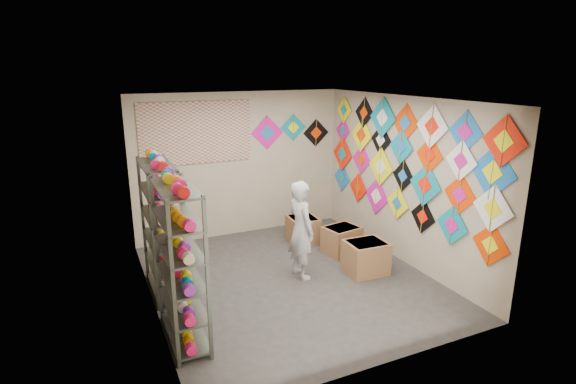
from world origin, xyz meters
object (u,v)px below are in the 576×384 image
shopkeeper (301,230)px  carton_b (342,240)px  shelf_rack_front (180,265)px  carton_c (303,230)px  shelf_rack_back (161,229)px  carton_a (366,257)px

shopkeeper → carton_b: size_ratio=2.63×
shelf_rack_front → carton_c: (2.63, 2.14, -0.71)m
shelf_rack_back → carton_a: (2.96, -0.72, -0.69)m
carton_b → shelf_rack_front: bearing=-165.7°
shopkeeper → carton_c: (0.65, 1.23, -0.52)m
shelf_rack_front → carton_b: bearing=25.1°
shelf_rack_back → carton_a: size_ratio=3.08×
shelf_rack_back → carton_b: (3.02, 0.11, -0.71)m
shelf_rack_front → carton_b: (3.02, 1.41, -0.71)m
carton_a → shelf_rack_front: bearing=-167.0°
shelf_rack_back → carton_a: bearing=-13.7°
shelf_rack_back → carton_b: bearing=2.1°
shelf_rack_front → carton_c: size_ratio=3.46×
carton_a → carton_c: 1.59m
shopkeeper → carton_c: bearing=-32.7°
carton_c → carton_b: bearing=-57.9°
shelf_rack_front → shopkeeper: 2.19m
carton_c → shelf_rack_front: bearing=-137.0°
shelf_rack_front → shelf_rack_back: size_ratio=1.00×
shelf_rack_back → carton_c: (2.63, 0.84, -0.71)m
shopkeeper → shelf_rack_front: bearing=109.6°
shelf_rack_front → shelf_rack_back: same height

